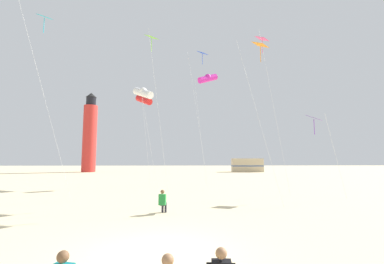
{
  "coord_description": "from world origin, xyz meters",
  "views": [
    {
      "loc": [
        0.74,
        -7.65,
        2.67
      ],
      "look_at": [
        1.47,
        12.87,
        4.81
      ],
      "focal_mm": 24.39,
      "sensor_mm": 36.0,
      "label": 1
    }
  ],
  "objects_px": {
    "kite_tube_scarlet": "(144,100)",
    "kite_diamond_orange": "(260,51)",
    "kite_diamond_rainbow": "(263,45)",
    "kite_diamond_cyan": "(44,25)",
    "kite_tube_white": "(143,93)",
    "rv_van_tan": "(247,165)",
    "kite_diamond_lime": "(152,44)",
    "kite_flyer_standing": "(163,201)",
    "lighthouse_distant": "(90,134)",
    "kite_tube_magenta": "(208,78)",
    "kite_diamond_blue": "(202,59)",
    "kite_diamond_violet": "(315,120)"
  },
  "relations": [
    {
      "from": "kite_diamond_blue",
      "to": "kite_diamond_cyan",
      "type": "height_order",
      "value": "kite_diamond_blue"
    },
    {
      "from": "kite_flyer_standing",
      "to": "kite_tube_magenta",
      "type": "distance_m",
      "value": 19.33
    },
    {
      "from": "kite_diamond_cyan",
      "to": "rv_van_tan",
      "type": "distance_m",
      "value": 45.06
    },
    {
      "from": "kite_tube_magenta",
      "to": "kite_diamond_lime",
      "type": "height_order",
      "value": "kite_diamond_lime"
    },
    {
      "from": "kite_flyer_standing",
      "to": "rv_van_tan",
      "type": "bearing_deg",
      "value": -98.28
    },
    {
      "from": "kite_diamond_blue",
      "to": "kite_tube_magenta",
      "type": "xyz_separation_m",
      "value": [
        0.9,
        3.18,
        -0.95
      ]
    },
    {
      "from": "kite_tube_white",
      "to": "kite_diamond_rainbow",
      "type": "xyz_separation_m",
      "value": [
        10.07,
        -4.64,
        2.7
      ]
    },
    {
      "from": "kite_diamond_cyan",
      "to": "lighthouse_distant",
      "type": "bearing_deg",
      "value": 104.7
    },
    {
      "from": "kite_diamond_blue",
      "to": "kite_tube_scarlet",
      "type": "bearing_deg",
      "value": 160.74
    },
    {
      "from": "kite_diamond_violet",
      "to": "rv_van_tan",
      "type": "relative_size",
      "value": 0.88
    },
    {
      "from": "kite_tube_scarlet",
      "to": "kite_diamond_rainbow",
      "type": "bearing_deg",
      "value": -37.21
    },
    {
      "from": "kite_diamond_lime",
      "to": "lighthouse_distant",
      "type": "bearing_deg",
      "value": 115.88
    },
    {
      "from": "kite_diamond_blue",
      "to": "kite_diamond_rainbow",
      "type": "relative_size",
      "value": 1.1
    },
    {
      "from": "kite_tube_scarlet",
      "to": "lighthouse_distant",
      "type": "xyz_separation_m",
      "value": [
        -15.42,
        27.84,
        -1.17
      ]
    },
    {
      "from": "kite_diamond_violet",
      "to": "kite_tube_white",
      "type": "bearing_deg",
      "value": 153.76
    },
    {
      "from": "kite_tube_scarlet",
      "to": "kite_diamond_orange",
      "type": "bearing_deg",
      "value": -50.46
    },
    {
      "from": "kite_diamond_rainbow",
      "to": "kite_tube_scarlet",
      "type": "xyz_separation_m",
      "value": [
        -10.5,
        7.97,
        -2.59
      ]
    },
    {
      "from": "kite_diamond_orange",
      "to": "kite_diamond_lime",
      "type": "height_order",
      "value": "kite_diamond_lime"
    },
    {
      "from": "kite_diamond_rainbow",
      "to": "kite_flyer_standing",
      "type": "bearing_deg",
      "value": -139.21
    },
    {
      "from": "kite_tube_scarlet",
      "to": "kite_flyer_standing",
      "type": "bearing_deg",
      "value": -77.39
    },
    {
      "from": "kite_diamond_lime",
      "to": "kite_diamond_rainbow",
      "type": "distance_m",
      "value": 8.81
    },
    {
      "from": "lighthouse_distant",
      "to": "kite_tube_scarlet",
      "type": "bearing_deg",
      "value": -61.02
    },
    {
      "from": "kite_diamond_blue",
      "to": "kite_diamond_cyan",
      "type": "distance_m",
      "value": 13.94
    },
    {
      "from": "kite_diamond_rainbow",
      "to": "kite_tube_scarlet",
      "type": "bearing_deg",
      "value": 142.79
    },
    {
      "from": "kite_flyer_standing",
      "to": "kite_diamond_orange",
      "type": "relative_size",
      "value": 0.11
    },
    {
      "from": "kite_diamond_violet",
      "to": "kite_tube_magenta",
      "type": "bearing_deg",
      "value": 120.87
    },
    {
      "from": "kite_diamond_blue",
      "to": "lighthouse_distant",
      "type": "xyz_separation_m",
      "value": [
        -21.5,
        29.97,
        -4.87
      ]
    },
    {
      "from": "kite_diamond_blue",
      "to": "lighthouse_distant",
      "type": "relative_size",
      "value": 0.81
    },
    {
      "from": "kite_diamond_orange",
      "to": "rv_van_tan",
      "type": "relative_size",
      "value": 1.59
    },
    {
      "from": "kite_diamond_cyan",
      "to": "kite_diamond_rainbow",
      "type": "distance_m",
      "value": 16.15
    },
    {
      "from": "kite_tube_magenta",
      "to": "kite_diamond_cyan",
      "type": "height_order",
      "value": "kite_diamond_cyan"
    },
    {
      "from": "kite_flyer_standing",
      "to": "kite_diamond_violet",
      "type": "xyz_separation_m",
      "value": [
        10.24,
        4.53,
        4.76
      ]
    },
    {
      "from": "kite_flyer_standing",
      "to": "lighthouse_distant",
      "type": "bearing_deg",
      "value": -55.09
    },
    {
      "from": "kite_flyer_standing",
      "to": "kite_diamond_cyan",
      "type": "height_order",
      "value": "kite_diamond_cyan"
    },
    {
      "from": "kite_diamond_violet",
      "to": "kite_diamond_rainbow",
      "type": "height_order",
      "value": "kite_diamond_rainbow"
    },
    {
      "from": "kite_diamond_rainbow",
      "to": "kite_diamond_violet",
      "type": "bearing_deg",
      "value": -31.1
    },
    {
      "from": "kite_flyer_standing",
      "to": "kite_tube_magenta",
      "type": "xyz_separation_m",
      "value": [
        3.79,
        15.33,
        11.15
      ]
    },
    {
      "from": "kite_diamond_rainbow",
      "to": "kite_diamond_cyan",
      "type": "bearing_deg",
      "value": -173.52
    },
    {
      "from": "kite_tube_magenta",
      "to": "kite_tube_scarlet",
      "type": "xyz_separation_m",
      "value": [
        -6.98,
        -1.06,
        -2.75
      ]
    },
    {
      "from": "kite_diamond_orange",
      "to": "kite_diamond_cyan",
      "type": "relative_size",
      "value": 0.81
    },
    {
      "from": "kite_diamond_orange",
      "to": "lighthouse_distant",
      "type": "distance_m",
      "value": 46.23
    },
    {
      "from": "lighthouse_distant",
      "to": "kite_tube_magenta",
      "type": "bearing_deg",
      "value": -50.09
    },
    {
      "from": "kite_diamond_violet",
      "to": "kite_tube_scarlet",
      "type": "distance_m",
      "value": 16.99
    },
    {
      "from": "kite_tube_white",
      "to": "rv_van_tan",
      "type": "xyz_separation_m",
      "value": [
        17.35,
        30.59,
        -7.52
      ]
    },
    {
      "from": "kite_diamond_lime",
      "to": "lighthouse_distant",
      "type": "xyz_separation_m",
      "value": [
        -17.13,
        35.31,
        -3.96
      ]
    },
    {
      "from": "kite_flyer_standing",
      "to": "kite_tube_magenta",
      "type": "relative_size",
      "value": 0.09
    },
    {
      "from": "kite_diamond_blue",
      "to": "kite_tube_magenta",
      "type": "relative_size",
      "value": 1.09
    },
    {
      "from": "kite_diamond_violet",
      "to": "kite_diamond_blue",
      "type": "bearing_deg",
      "value": 134.0
    },
    {
      "from": "kite_tube_scarlet",
      "to": "kite_diamond_blue",
      "type": "bearing_deg",
      "value": -19.26
    },
    {
      "from": "kite_diamond_lime",
      "to": "rv_van_tan",
      "type": "xyz_separation_m",
      "value": [
        16.07,
        34.73,
        -10.41
      ]
    }
  ]
}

